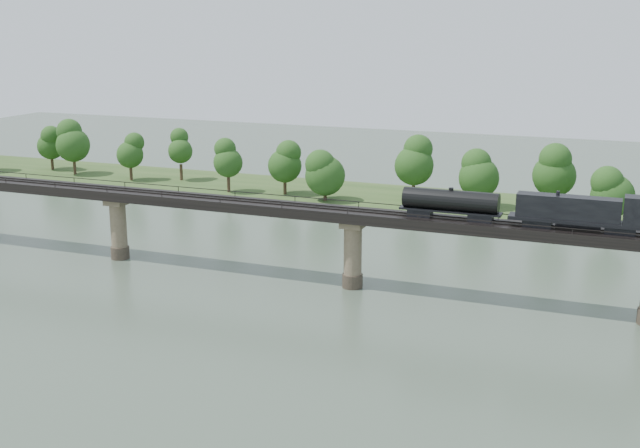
% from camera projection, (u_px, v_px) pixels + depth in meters
% --- Properties ---
extents(ground, '(400.00, 400.00, 0.00)m').
position_uv_depth(ground, '(264.00, 368.00, 89.28)').
color(ground, '#384738').
rests_on(ground, ground).
extents(far_bank, '(300.00, 24.00, 1.60)m').
position_uv_depth(far_bank, '(440.00, 204.00, 165.79)').
color(far_bank, '#2D471C').
rests_on(far_bank, ground).
extents(bridge, '(236.00, 30.00, 11.50)m').
position_uv_depth(bridge, '(353.00, 251.00, 115.01)').
color(bridge, '#473A2D').
rests_on(bridge, ground).
extents(bridge_superstructure, '(220.00, 4.90, 0.75)m').
position_uv_depth(bridge_superstructure, '(353.00, 208.00, 113.46)').
color(bridge_superstructure, black).
rests_on(bridge_superstructure, bridge).
extents(far_treeline, '(289.06, 17.54, 13.60)m').
position_uv_depth(far_treeline, '(396.00, 167.00, 162.68)').
color(far_treeline, '#382619').
rests_on(far_treeline, far_bank).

